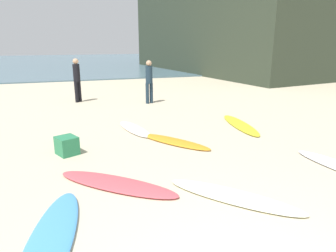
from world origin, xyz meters
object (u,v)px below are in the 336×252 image
(beachgoer_near, at_px, (149,80))
(beachgoer_mid, at_px, (77,78))
(surfboard_2, at_px, (233,196))
(surfboard_4, at_px, (50,242))
(surfboard_0, at_px, (240,125))
(surfboard_1, at_px, (174,141))
(surfboard_5, at_px, (116,184))
(beach_cooler, at_px, (67,146))
(surfboard_3, at_px, (135,129))

(beachgoer_near, relative_size, beachgoer_mid, 0.97)
(surfboard_2, height_order, surfboard_4, surfboard_4)
(surfboard_4, bearing_deg, surfboard_0, 49.27)
(surfboard_1, relative_size, surfboard_5, 0.88)
(surfboard_2, bearing_deg, beachgoer_near, -136.29)
(beach_cooler, bearing_deg, surfboard_5, -67.63)
(surfboard_4, bearing_deg, beachgoer_near, 78.04)
(surfboard_2, height_order, beach_cooler, beach_cooler)
(surfboard_0, xyz_separation_m, surfboard_4, (-5.31, -4.14, 0.01))
(surfboard_3, height_order, surfboard_5, surfboard_3)
(surfboard_4, bearing_deg, surfboard_3, 76.84)
(beach_cooler, bearing_deg, surfboard_0, 9.58)
(surfboard_2, distance_m, surfboard_5, 2.04)
(surfboard_0, relative_size, surfboard_3, 1.28)
(surfboard_0, bearing_deg, surfboard_2, 66.28)
(beachgoer_mid, relative_size, beach_cooler, 3.94)
(surfboard_5, height_order, beach_cooler, beach_cooler)
(surfboard_2, relative_size, beachgoer_near, 1.32)
(surfboard_1, bearing_deg, surfboard_0, 165.55)
(surfboard_5, distance_m, beach_cooler, 2.09)
(beachgoer_near, height_order, beach_cooler, beachgoer_near)
(surfboard_3, height_order, beachgoer_mid, beachgoer_mid)
(surfboard_4, relative_size, beachgoer_near, 1.47)
(beachgoer_near, bearing_deg, surfboard_0, -88.39)
(beachgoer_near, relative_size, beach_cooler, 3.81)
(beachgoer_near, xyz_separation_m, beach_cooler, (-3.35, -5.12, -0.77))
(beach_cooler, bearing_deg, surfboard_2, -49.70)
(surfboard_2, distance_m, surfboard_3, 4.49)
(surfboard_1, bearing_deg, beachgoer_near, -132.38)
(surfboard_0, height_order, beachgoer_mid, beachgoer_mid)
(surfboard_5, distance_m, beachgoer_mid, 8.36)
(surfboard_3, relative_size, beachgoer_near, 1.10)
(surfboard_4, bearing_deg, surfboard_5, 63.30)
(surfboard_2, height_order, beachgoer_near, beachgoer_near)
(surfboard_2, distance_m, beachgoer_near, 8.20)
(surfboard_3, bearing_deg, beachgoer_mid, -85.15)
(surfboard_0, relative_size, beach_cooler, 5.38)
(surfboard_4, height_order, beach_cooler, beach_cooler)
(surfboard_3, distance_m, surfboard_4, 5.21)
(surfboard_1, height_order, surfboard_3, surfboard_3)
(surfboard_2, bearing_deg, surfboard_0, -163.65)
(surfboard_1, bearing_deg, beach_cooler, -34.26)
(surfboard_2, distance_m, beach_cooler, 3.92)
(surfboard_2, bearing_deg, surfboard_3, -122.25)
(surfboard_2, relative_size, surfboard_3, 1.20)
(surfboard_3, relative_size, beachgoer_mid, 1.06)
(beachgoer_near, distance_m, beachgoer_mid, 3.04)
(surfboard_3, xyz_separation_m, surfboard_4, (-2.16, -4.74, 0.01))
(beach_cooler, bearing_deg, beachgoer_mid, 84.86)
(surfboard_1, bearing_deg, surfboard_4, 15.05)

